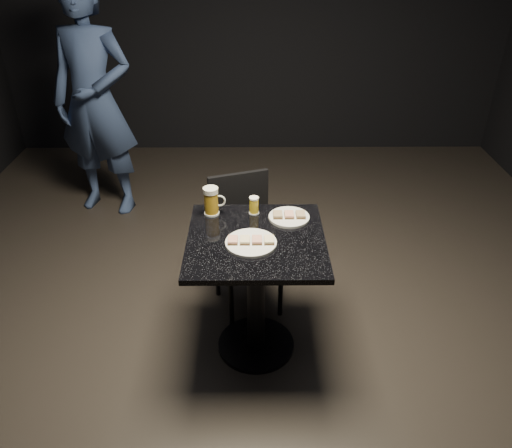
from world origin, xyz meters
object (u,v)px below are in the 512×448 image
Objects in this scene: chair at (244,234)px; table at (256,276)px; plate_small at (289,217)px; plate_large at (251,243)px; beer_mug at (212,201)px; beer_tumbler at (254,205)px; patron at (94,102)px.

table is at bearing -81.25° from chair.
chair is (-0.25, 0.24, -0.26)m from plate_small.
plate_large reaches higher than table.
plate_small is 0.43m from beer_mug.
beer_tumbler is (0.02, 0.31, 0.04)m from plate_large.
plate_small is 0.12× the size of patron.
table is at bearing -45.99° from beer_mug.
chair is at bearing 107.56° from beer_tumbler.
beer_mug reaches higher than chair.
chair reaches higher than plate_small.
table is at bearing -41.12° from patron.
beer_mug is at bearing 172.57° from plate_small.
patron is at bearing 124.75° from beer_mug.
plate_large is at bearing -129.60° from plate_small.
plate_small is at bearing 46.96° from table.
plate_large is at bearing -114.66° from table.
beer_tumbler is (0.23, 0.00, -0.03)m from beer_mug.
chair is at bearing 94.80° from plate_large.
plate_large is 0.26m from table.
plate_small is at bearing 50.40° from plate_large.
beer_tumbler reaches higher than plate_large.
beer_mug is (-0.24, 0.25, 0.32)m from table.
plate_small is at bearing -7.43° from beer_mug.
plate_small is (0.21, 0.25, 0.00)m from plate_large.
chair is at bearing 47.26° from beer_mug.
beer_mug is 0.42m from chair.
patron is 2.16× the size of chair.
plate_small is at bearing -17.35° from beer_tumbler.
plate_small is at bearing -44.31° from chair.
patron reaches higher than chair.
patron reaches higher than beer_mug.
beer_tumbler is at bearing -36.86° from patron.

